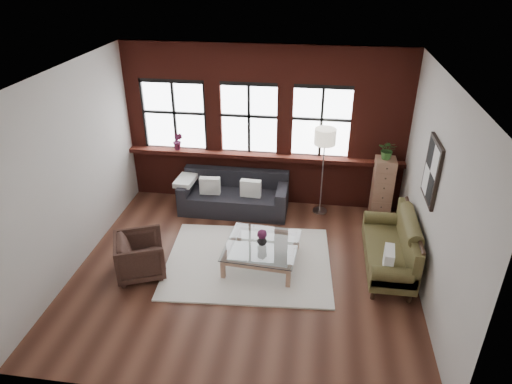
# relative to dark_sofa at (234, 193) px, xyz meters

# --- Properties ---
(floor) EXTENTS (5.50, 5.50, 0.00)m
(floor) POSITION_rel_dark_sofa_xyz_m (0.53, -1.90, -0.39)
(floor) COLOR #442318
(floor) RESTS_ON ground
(ceiling) EXTENTS (5.50, 5.50, 0.00)m
(ceiling) POSITION_rel_dark_sofa_xyz_m (0.53, -1.90, 2.81)
(ceiling) COLOR white
(ceiling) RESTS_ON ground
(wall_back) EXTENTS (5.50, 0.00, 5.50)m
(wall_back) POSITION_rel_dark_sofa_xyz_m (0.53, 0.60, 1.21)
(wall_back) COLOR beige
(wall_back) RESTS_ON ground
(wall_front) EXTENTS (5.50, 0.00, 5.50)m
(wall_front) POSITION_rel_dark_sofa_xyz_m (0.53, -4.40, 1.21)
(wall_front) COLOR beige
(wall_front) RESTS_ON ground
(wall_left) EXTENTS (0.00, 5.00, 5.00)m
(wall_left) POSITION_rel_dark_sofa_xyz_m (-2.22, -1.90, 1.21)
(wall_left) COLOR beige
(wall_left) RESTS_ON ground
(wall_right) EXTENTS (0.00, 5.00, 5.00)m
(wall_right) POSITION_rel_dark_sofa_xyz_m (3.28, -1.90, 1.21)
(wall_right) COLOR beige
(wall_right) RESTS_ON ground
(brick_backwall) EXTENTS (5.50, 0.12, 3.20)m
(brick_backwall) POSITION_rel_dark_sofa_xyz_m (0.53, 0.54, 1.21)
(brick_backwall) COLOR #571C14
(brick_backwall) RESTS_ON floor
(sill_ledge) EXTENTS (5.50, 0.30, 0.08)m
(sill_ledge) POSITION_rel_dark_sofa_xyz_m (0.53, 0.45, 0.65)
(sill_ledge) COLOR #571C14
(sill_ledge) RESTS_ON brick_backwall
(window_left) EXTENTS (1.38, 0.10, 1.50)m
(window_left) POSITION_rel_dark_sofa_xyz_m (-1.27, 0.55, 1.36)
(window_left) COLOR black
(window_left) RESTS_ON brick_backwall
(window_mid) EXTENTS (1.38, 0.10, 1.50)m
(window_mid) POSITION_rel_dark_sofa_xyz_m (0.23, 0.55, 1.36)
(window_mid) COLOR black
(window_mid) RESTS_ON brick_backwall
(window_right) EXTENTS (1.38, 0.10, 1.50)m
(window_right) POSITION_rel_dark_sofa_xyz_m (1.63, 0.55, 1.36)
(window_right) COLOR black
(window_right) RESTS_ON brick_backwall
(wall_poster) EXTENTS (0.05, 0.74, 0.94)m
(wall_poster) POSITION_rel_dark_sofa_xyz_m (3.25, -1.60, 1.46)
(wall_poster) COLOR black
(wall_poster) RESTS_ON wall_right
(shag_rug) EXTENTS (2.88, 2.34, 0.03)m
(shag_rug) POSITION_rel_dark_sofa_xyz_m (0.56, -1.69, -0.37)
(shag_rug) COLOR white
(shag_rug) RESTS_ON floor
(dark_sofa) EXTENTS (2.13, 0.86, 0.77)m
(dark_sofa) POSITION_rel_dark_sofa_xyz_m (0.00, 0.00, 0.00)
(dark_sofa) COLOR black
(dark_sofa) RESTS_ON floor
(pillow_a) EXTENTS (0.41, 0.16, 0.34)m
(pillow_a) POSITION_rel_dark_sofa_xyz_m (-0.46, -0.10, 0.19)
(pillow_a) COLOR white
(pillow_a) RESTS_ON dark_sofa
(pillow_b) EXTENTS (0.41, 0.16, 0.34)m
(pillow_b) POSITION_rel_dark_sofa_xyz_m (0.35, -0.10, 0.19)
(pillow_b) COLOR white
(pillow_b) RESTS_ON dark_sofa
(vintage_settee) EXTENTS (0.80, 1.79, 0.96)m
(vintage_settee) POSITION_rel_dark_sofa_xyz_m (2.83, -1.54, 0.09)
(vintage_settee) COLOR brown
(vintage_settee) RESTS_ON floor
(pillow_settee) EXTENTS (0.18, 0.39, 0.34)m
(pillow_settee) POSITION_rel_dark_sofa_xyz_m (2.75, -2.09, 0.20)
(pillow_settee) COLOR white
(pillow_settee) RESTS_ON vintage_settee
(armchair) EXTENTS (0.99, 0.98, 0.69)m
(armchair) POSITION_rel_dark_sofa_xyz_m (-1.11, -2.22, -0.04)
(armchair) COLOR #321F19
(armchair) RESTS_ON floor
(coffee_table) EXTENTS (1.25, 1.25, 0.39)m
(coffee_table) POSITION_rel_dark_sofa_xyz_m (0.79, -1.68, -0.20)
(coffee_table) COLOR #A27358
(coffee_table) RESTS_ON shag_rug
(vase) EXTENTS (0.17, 0.17, 0.17)m
(vase) POSITION_rel_dark_sofa_xyz_m (0.79, -1.68, 0.08)
(vase) COLOR #B2B2B2
(vase) RESTS_ON coffee_table
(flowers) EXTENTS (0.16, 0.16, 0.16)m
(flowers) POSITION_rel_dark_sofa_xyz_m (0.79, -1.68, 0.20)
(flowers) COLOR #5D2043
(flowers) RESTS_ON vase
(drawer_chest) EXTENTS (0.38, 0.38, 1.23)m
(drawer_chest) POSITION_rel_dark_sofa_xyz_m (2.88, 0.20, 0.23)
(drawer_chest) COLOR #A27358
(drawer_chest) RESTS_ON floor
(potted_plant_top) EXTENTS (0.40, 0.37, 0.37)m
(potted_plant_top) POSITION_rel_dark_sofa_xyz_m (2.88, 0.20, 1.03)
(potted_plant_top) COLOR #2D5923
(potted_plant_top) RESTS_ON drawer_chest
(floor_lamp) EXTENTS (0.40, 0.40, 1.91)m
(floor_lamp) POSITION_rel_dark_sofa_xyz_m (1.72, 0.19, 0.57)
(floor_lamp) COLOR #A5A5A8
(floor_lamp) RESTS_ON floor
(sill_plant) EXTENTS (0.23, 0.20, 0.37)m
(sill_plant) POSITION_rel_dark_sofa_xyz_m (-1.21, 0.42, 0.88)
(sill_plant) COLOR #5D2043
(sill_plant) RESTS_ON sill_ledge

